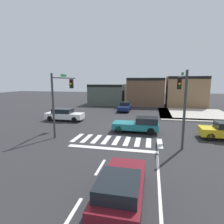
{
  "coord_description": "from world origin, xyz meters",
  "views": [
    {
      "loc": [
        2.81,
        -19.24,
        4.99
      ],
      "look_at": [
        -1.5,
        0.56,
        1.54
      ],
      "focal_mm": 29.58,
      "sensor_mm": 36.0,
      "label": 1
    }
  ],
  "objects_px": {
    "car_teal": "(138,124)",
    "car_maroon": "(121,186)",
    "traffic_signal_southwest": "(62,92)",
    "car_white": "(64,115)",
    "traffic_signal_southeast": "(182,94)",
    "car_navy": "(125,106)"
  },
  "relations": [
    {
      "from": "car_teal",
      "to": "car_white",
      "type": "distance_m",
      "value": 10.1
    },
    {
      "from": "traffic_signal_southwest",
      "to": "car_maroon",
      "type": "height_order",
      "value": "traffic_signal_southwest"
    },
    {
      "from": "car_white",
      "to": "car_maroon",
      "type": "bearing_deg",
      "value": -55.73
    },
    {
      "from": "traffic_signal_southwest",
      "to": "car_teal",
      "type": "height_order",
      "value": "traffic_signal_southwest"
    },
    {
      "from": "car_teal",
      "to": "car_maroon",
      "type": "bearing_deg",
      "value": 90.44
    },
    {
      "from": "traffic_signal_southeast",
      "to": "car_maroon",
      "type": "relative_size",
      "value": 1.29
    },
    {
      "from": "traffic_signal_southwest",
      "to": "traffic_signal_southeast",
      "type": "bearing_deg",
      "value": -93.66
    },
    {
      "from": "traffic_signal_southwest",
      "to": "car_teal",
      "type": "xyz_separation_m",
      "value": [
        7.07,
        1.73,
        -3.16
      ]
    },
    {
      "from": "traffic_signal_southwest",
      "to": "traffic_signal_southeast",
      "type": "xyz_separation_m",
      "value": [
        10.57,
        -0.68,
        0.03
      ]
    },
    {
      "from": "traffic_signal_southwest",
      "to": "car_teal",
      "type": "bearing_deg",
      "value": -76.23
    },
    {
      "from": "car_teal",
      "to": "car_white",
      "type": "height_order",
      "value": "car_white"
    },
    {
      "from": "car_teal",
      "to": "car_maroon",
      "type": "distance_m",
      "value": 10.82
    },
    {
      "from": "traffic_signal_southeast",
      "to": "car_teal",
      "type": "distance_m",
      "value": 5.31
    },
    {
      "from": "car_teal",
      "to": "car_maroon",
      "type": "height_order",
      "value": "car_teal"
    },
    {
      "from": "car_navy",
      "to": "car_maroon",
      "type": "xyz_separation_m",
      "value": [
        3.25,
        -23.35,
        -0.06
      ]
    },
    {
      "from": "car_white",
      "to": "car_maroon",
      "type": "relative_size",
      "value": 1.07
    },
    {
      "from": "traffic_signal_southwest",
      "to": "traffic_signal_southeast",
      "type": "relative_size",
      "value": 0.98
    },
    {
      "from": "traffic_signal_southwest",
      "to": "car_navy",
      "type": "bearing_deg",
      "value": -15.31
    },
    {
      "from": "car_maroon",
      "to": "traffic_signal_southwest",
      "type": "bearing_deg",
      "value": 38.22
    },
    {
      "from": "car_white",
      "to": "car_maroon",
      "type": "distance_m",
      "value": 17.1
    },
    {
      "from": "traffic_signal_southwest",
      "to": "car_white",
      "type": "distance_m",
      "value": 6.44
    },
    {
      "from": "traffic_signal_southeast",
      "to": "car_white",
      "type": "height_order",
      "value": "traffic_signal_southeast"
    }
  ]
}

